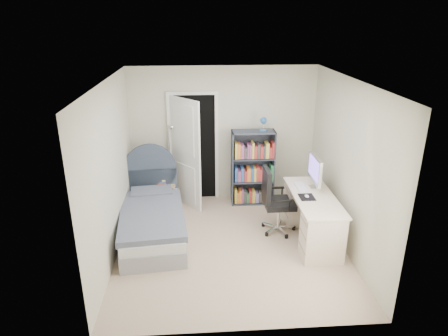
{
  "coord_description": "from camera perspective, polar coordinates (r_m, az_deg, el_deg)",
  "views": [
    {
      "loc": [
        -0.47,
        -5.31,
        3.3
      ],
      "look_at": [
        -0.08,
        0.39,
        1.12
      ],
      "focal_mm": 32.0,
      "sensor_mm": 36.0,
      "label": 1
    }
  ],
  "objects": [
    {
      "name": "room_shell",
      "position": [
        5.71,
        1.06,
        -0.18
      ],
      "size": [
        3.5,
        3.7,
        2.6
      ],
      "color": "tan",
      "rests_on": "ground"
    },
    {
      "name": "bookcase",
      "position": [
        7.36,
        4.2,
        -0.29
      ],
      "size": [
        0.78,
        0.33,
        1.65
      ],
      "color": "#373D4C",
      "rests_on": "ground"
    },
    {
      "name": "bed",
      "position": [
        6.52,
        -10.19,
        -7.06
      ],
      "size": [
        1.14,
        2.1,
        1.24
      ],
      "color": "gray",
      "rests_on": "ground"
    },
    {
      "name": "door",
      "position": [
        7.24,
        -5.13,
        2.56
      ],
      "size": [
        0.92,
        0.66,
        2.06
      ],
      "color": "black",
      "rests_on": "ground"
    },
    {
      "name": "nightstand",
      "position": [
        7.36,
        -8.49,
        -2.84
      ],
      "size": [
        0.38,
        0.38,
        0.56
      ],
      "color": "#DDBB88",
      "rests_on": "ground"
    },
    {
      "name": "floor_lamp",
      "position": [
        7.5,
        -7.49,
        -0.35
      ],
      "size": [
        0.21,
        0.21,
        1.49
      ],
      "color": "silver",
      "rests_on": "ground"
    },
    {
      "name": "office_chair",
      "position": [
        6.42,
        7.17,
        -4.24
      ],
      "size": [
        0.55,
        0.56,
        1.08
      ],
      "color": "silver",
      "rests_on": "ground"
    },
    {
      "name": "desk",
      "position": [
        6.38,
        12.47,
        -6.59
      ],
      "size": [
        0.62,
        1.54,
        1.26
      ],
      "color": "beige",
      "rests_on": "ground"
    }
  ]
}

